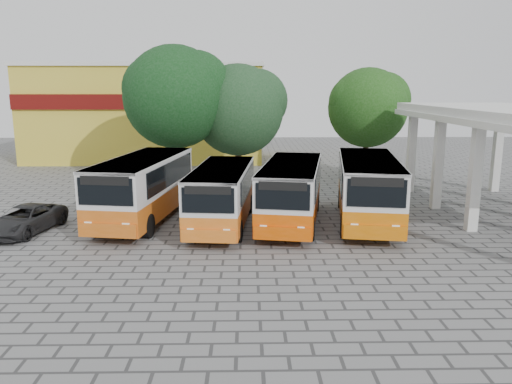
{
  "coord_description": "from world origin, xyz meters",
  "views": [
    {
      "loc": [
        -2.23,
        -19.64,
        6.32
      ],
      "look_at": [
        -1.8,
        3.32,
        1.5
      ],
      "focal_mm": 35.0,
      "sensor_mm": 36.0,
      "label": 1
    }
  ],
  "objects_px": {
    "bus_far_left": "(143,185)",
    "parked_car": "(25,219)",
    "bus_centre_right": "(292,189)",
    "bus_far_right": "(368,186)",
    "bus_centre_left": "(222,192)"
  },
  "relations": [
    {
      "from": "bus_far_left",
      "to": "parked_car",
      "type": "xyz_separation_m",
      "value": [
        -4.89,
        -1.96,
        -1.17
      ]
    },
    {
      "from": "bus_far_left",
      "to": "bus_centre_left",
      "type": "relative_size",
      "value": 1.12
    },
    {
      "from": "bus_centre_right",
      "to": "parked_car",
      "type": "relative_size",
      "value": 1.94
    },
    {
      "from": "bus_far_left",
      "to": "bus_centre_right",
      "type": "xyz_separation_m",
      "value": [
        7.05,
        -0.69,
        -0.1
      ]
    },
    {
      "from": "bus_centre_right",
      "to": "parked_car",
      "type": "bearing_deg",
      "value": -163.81
    },
    {
      "from": "parked_car",
      "to": "bus_centre_left",
      "type": "bearing_deg",
      "value": 17.41
    },
    {
      "from": "bus_far_left",
      "to": "bus_far_right",
      "type": "height_order",
      "value": "bus_far_right"
    },
    {
      "from": "bus_far_left",
      "to": "parked_car",
      "type": "bearing_deg",
      "value": -149.63
    },
    {
      "from": "bus_centre_right",
      "to": "parked_car",
      "type": "xyz_separation_m",
      "value": [
        -11.94,
        -1.27,
        -1.07
      ]
    },
    {
      "from": "bus_far_left",
      "to": "bus_centre_left",
      "type": "distance_m",
      "value": 3.95
    },
    {
      "from": "bus_far_left",
      "to": "bus_centre_right",
      "type": "relative_size",
      "value": 1.06
    },
    {
      "from": "bus_centre_left",
      "to": "parked_car",
      "type": "bearing_deg",
      "value": -168.42
    },
    {
      "from": "bus_far_left",
      "to": "bus_far_right",
      "type": "relative_size",
      "value": 1.0
    },
    {
      "from": "parked_car",
      "to": "bus_far_right",
      "type": "bearing_deg",
      "value": 16.49
    },
    {
      "from": "bus_far_right",
      "to": "parked_car",
      "type": "relative_size",
      "value": 2.06
    }
  ]
}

